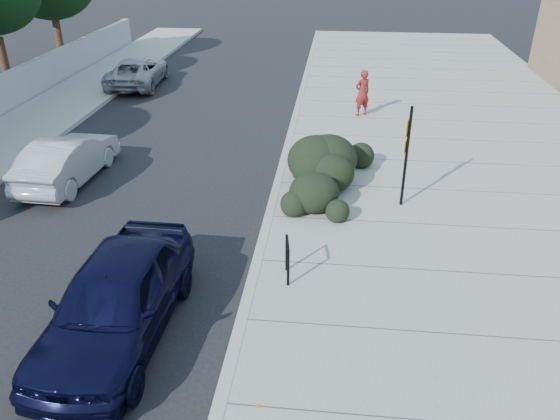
{
  "coord_description": "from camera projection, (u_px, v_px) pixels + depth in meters",
  "views": [
    {
      "loc": [
        1.56,
        -7.83,
        6.66
      ],
      "look_at": [
        0.42,
        2.76,
        1.0
      ],
      "focal_mm": 35.0,
      "sensor_mm": 36.0,
      "label": 1
    }
  ],
  "objects": [
    {
      "name": "pedestrian",
      "position": [
        362.0,
        93.0,
        20.25
      ],
      "size": [
        0.74,
        0.67,
        1.71
      ],
      "primitive_type": "imported",
      "rotation": [
        0.0,
        0.0,
        3.69
      ],
      "color": "maroon",
      "rests_on": "sidewalk_near"
    },
    {
      "name": "ground",
      "position": [
        242.0,
        325.0,
        10.15
      ],
      "size": [
        120.0,
        120.0,
        0.0
      ],
      "primitive_type": "plane",
      "color": "black",
      "rests_on": "ground"
    },
    {
      "name": "sign_post",
      "position": [
        406.0,
        151.0,
        13.46
      ],
      "size": [
        0.15,
        0.29,
        2.62
      ],
      "rotation": [
        0.0,
        0.0,
        -0.4
      ],
      "color": "black",
      "rests_on": "sidewalk_near"
    },
    {
      "name": "wagon_silver",
      "position": [
        68.0,
        159.0,
        15.51
      ],
      "size": [
        1.57,
        4.05,
        1.31
      ],
      "primitive_type": "imported",
      "rotation": [
        0.0,
        0.0,
        3.1
      ],
      "color": "#B5B4B9",
      "rests_on": "ground"
    },
    {
      "name": "curb_near",
      "position": [
        274.0,
        200.0,
        14.5
      ],
      "size": [
        0.22,
        50.0,
        0.17
      ],
      "primitive_type": "cube",
      "color": "#9E9E99",
      "rests_on": "ground"
    },
    {
      "name": "sidewalk_near",
      "position": [
        490.0,
        211.0,
        13.97
      ],
      "size": [
        11.2,
        50.0,
        0.15
      ],
      "primitive_type": "cube",
      "color": "gray",
      "rests_on": "ground"
    },
    {
      "name": "sedan_navy",
      "position": [
        116.0,
        299.0,
        9.58
      ],
      "size": [
        1.96,
        4.62,
        1.56
      ],
      "primitive_type": "imported",
      "rotation": [
        0.0,
        0.0,
        -0.03
      ],
      "color": "black",
      "rests_on": "ground"
    },
    {
      "name": "bike_rack",
      "position": [
        287.0,
        256.0,
        11.02
      ],
      "size": [
        0.14,
        0.59,
        0.87
      ],
      "rotation": [
        0.0,
        0.0,
        0.15
      ],
      "color": "black",
      "rests_on": "sidewalk_near"
    },
    {
      "name": "hedge",
      "position": [
        332.0,
        162.0,
        14.74
      ],
      "size": [
        2.29,
        4.1,
        1.48
      ],
      "primitive_type": "ellipsoid",
      "rotation": [
        0.0,
        0.0,
        -0.08
      ],
      "color": "black",
      "rests_on": "sidewalk_near"
    },
    {
      "name": "suv_silver",
      "position": [
        138.0,
        72.0,
        24.64
      ],
      "size": [
        2.41,
        4.64,
        1.25
      ],
      "primitive_type": "imported",
      "rotation": [
        0.0,
        0.0,
        3.22
      ],
      "color": "#939598",
      "rests_on": "ground"
    }
  ]
}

